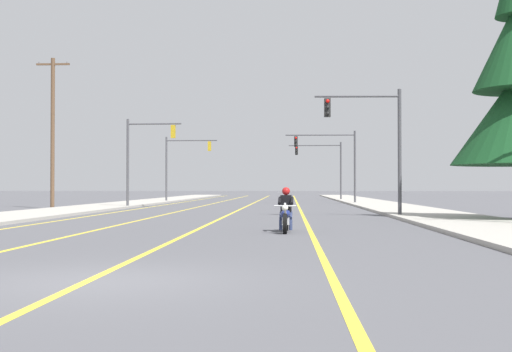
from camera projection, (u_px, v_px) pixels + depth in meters
name	position (u px, v px, depth m)	size (l,w,h in m)	color
ground_plane	(97.00, 281.00, 10.34)	(400.00, 400.00, 0.00)	#515156
lane_stripe_center	(251.00, 204.00, 55.28)	(0.16, 100.00, 0.01)	yellow
lane_stripe_left	(211.00, 204.00, 55.45)	(0.16, 100.00, 0.01)	yellow
lane_stripe_right	(298.00, 204.00, 55.09)	(0.16, 100.00, 0.01)	yellow
lane_stripe_far_left	(171.00, 204.00, 55.62)	(0.16, 100.00, 0.01)	yellow
sidewalk_kerb_right	(383.00, 205.00, 49.78)	(4.40, 110.00, 0.14)	#ADA89E
sidewalk_kerb_left	(119.00, 205.00, 50.79)	(4.40, 110.00, 0.14)	#ADA89E
motorcycle_with_rider	(286.00, 214.00, 21.44)	(0.70, 2.19, 1.46)	black
traffic_signal_near_right	(375.00, 133.00, 31.92)	(4.19, 0.46, 6.20)	#47474C
traffic_signal_near_left	(143.00, 150.00, 46.07)	(3.88, 0.37, 6.20)	#47474C
traffic_signal_mid_right	(334.00, 155.00, 55.92)	(5.96, 0.40, 6.20)	#47474C
traffic_signal_mid_left	(181.00, 159.00, 62.75)	(4.94, 0.37, 6.20)	#47474C
traffic_signal_far_right	(325.00, 161.00, 70.13)	(5.62, 0.37, 6.20)	#47474C
utility_pole_left_near	(53.00, 130.00, 43.22)	(2.22, 0.26, 9.90)	brown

